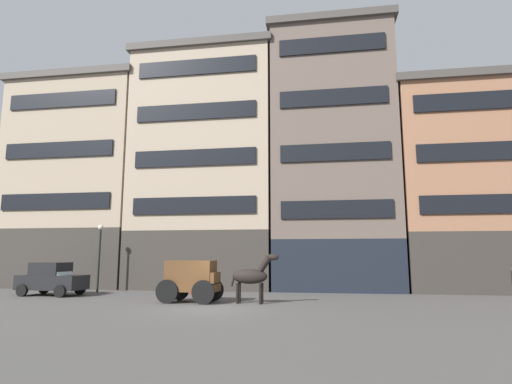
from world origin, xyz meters
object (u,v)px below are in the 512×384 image
object	(u,v)px
fire_hydrant_curbside	(192,287)
draft_horse	(252,276)
streetlamp_curbside	(100,248)
sedan_dark	(52,279)
cargo_wagon	(192,278)

from	to	relation	value
fire_hydrant_curbside	draft_horse	bearing A→B (deg)	-43.62
streetlamp_curbside	sedan_dark	bearing A→B (deg)	-119.81
draft_horse	sedan_dark	bearing A→B (deg)	170.21
sedan_dark	streetlamp_curbside	world-z (taller)	streetlamp_curbside
draft_horse	streetlamp_curbside	xyz separation A→B (m)	(-10.37, 4.47, 1.40)
sedan_dark	streetlamp_curbside	xyz separation A→B (m)	(1.40, 2.44, 1.76)
sedan_dark	fire_hydrant_curbside	xyz separation A→B (m)	(7.61, 1.93, -0.49)
cargo_wagon	streetlamp_curbside	world-z (taller)	streetlamp_curbside
cargo_wagon	sedan_dark	world-z (taller)	cargo_wagon
streetlamp_curbside	cargo_wagon	bearing A→B (deg)	-31.06
sedan_dark	fire_hydrant_curbside	world-z (taller)	sedan_dark
draft_horse	fire_hydrant_curbside	size ratio (longest dim) A/B	2.83
cargo_wagon	sedan_dark	bearing A→B (deg)	167.05
cargo_wagon	fire_hydrant_curbside	size ratio (longest dim) A/B	3.60
fire_hydrant_curbside	sedan_dark	bearing A→B (deg)	-165.78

